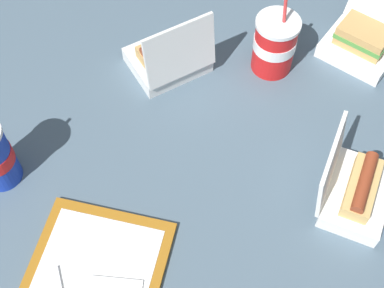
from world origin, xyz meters
name	(u,v)px	position (x,y,z in m)	size (l,w,h in m)	color
ground_plane	(205,168)	(0.00, 0.00, 0.00)	(3.20, 3.20, 0.00)	#4C6070
clamshell_hotdog_back	(355,190)	(0.07, -0.31, 0.04)	(0.19, 0.16, 0.16)	white
clamshell_sandwich_front	(363,40)	(0.48, -0.20, 0.04)	(0.22, 0.20, 0.17)	white
clamshell_hotdog_left	(169,56)	(0.22, 0.20, 0.04)	(0.23, 0.23, 0.18)	white
soda_cup_center	(275,44)	(0.34, -0.02, 0.08)	(0.10, 0.10, 0.21)	red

